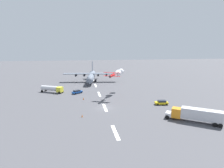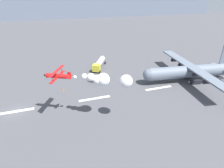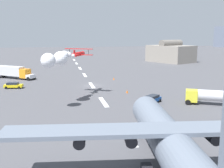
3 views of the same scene
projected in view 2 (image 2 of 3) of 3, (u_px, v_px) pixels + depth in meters
The scene contains 11 objects.
ground_plane at pixel (15, 111), 42.10m from camera, with size 440.00×440.00×0.00m, color #4C4C51.
runway_stripe_4 at pixel (15, 111), 42.10m from camera, with size 8.00×0.90×0.01m, color white.
runway_stripe_5 at pixel (95, 99), 47.21m from camera, with size 8.00×0.90×0.01m, color white.
runway_stripe_6 at pixel (159, 88), 52.32m from camera, with size 8.00×0.90×0.01m, color white.
runway_stripe_7 at pixel (211, 79), 57.42m from camera, with size 8.00×0.90×0.01m, color white.
mountain_ridge_distant at pixel (35, 7), 179.38m from camera, with size 396.00×16.00×21.43m, color slate.
cargo_transport_plane at pixel (187, 71), 55.01m from camera, with size 27.17×31.32×10.85m.
stunt_biplane_red at pixel (102, 79), 36.28m from camera, with size 16.47×10.54×2.68m.
fuel_tanker_truck at pixel (99, 63), 65.18m from camera, with size 7.01×10.08×2.90m.
airport_staff_sedan at pixel (96, 80), 55.43m from camera, with size 4.27×4.64×1.52m.
traffic_cone_far at pixel (63, 89), 50.79m from camera, with size 0.44×0.44×0.75m, color orange.
Camera 2 is at (9.84, -40.03, 24.22)m, focal length 30.03 mm.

